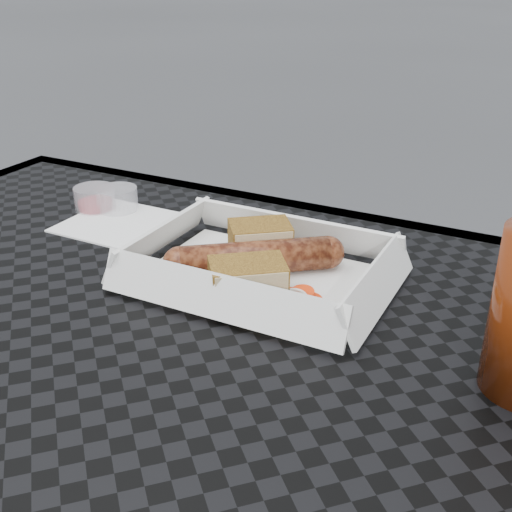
{
  "coord_description": "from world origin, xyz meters",
  "views": [
    {
      "loc": [
        0.35,
        -0.32,
        1.04
      ],
      "look_at": [
        0.1,
        0.17,
        0.78
      ],
      "focal_mm": 45.0,
      "sensor_mm": 36.0,
      "label": 1
    }
  ],
  "objects": [
    {
      "name": "patio_table",
      "position": [
        0.0,
        0.0,
        0.67
      ],
      "size": [
        0.8,
        0.8,
        0.74
      ],
      "color": "black",
      "rests_on": "ground"
    },
    {
      "name": "bratwurst",
      "position": [
        0.09,
        0.18,
        0.77
      ],
      "size": [
        0.15,
        0.12,
        0.03
      ],
      "rotation": [
        0.0,
        0.0,
        0.65
      ],
      "color": "brown",
      "rests_on": "food_tray"
    },
    {
      "name": "bread_near",
      "position": [
        0.08,
        0.22,
        0.77
      ],
      "size": [
        0.08,
        0.07,
        0.04
      ],
      "primitive_type": "cube",
      "rotation": [
        0.0,
        0.0,
        0.65
      ],
      "color": "olive",
      "rests_on": "food_tray"
    },
    {
      "name": "food_tray",
      "position": [
        0.1,
        0.18,
        0.75
      ],
      "size": [
        0.22,
        0.15,
        0.0
      ],
      "primitive_type": "cube",
      "color": "white",
      "rests_on": "patio_table"
    },
    {
      "name": "condiment_cup_sauce",
      "position": [
        -0.17,
        0.25,
        0.76
      ],
      "size": [
        0.05,
        0.05,
        0.03
      ],
      "primitive_type": "cylinder",
      "color": "maroon",
      "rests_on": "patio_table"
    },
    {
      "name": "bread_far",
      "position": [
        0.11,
        0.14,
        0.77
      ],
      "size": [
        0.08,
        0.08,
        0.04
      ],
      "primitive_type": "cube",
      "rotation": [
        0.0,
        0.0,
        0.65
      ],
      "color": "olive",
      "rests_on": "food_tray"
    },
    {
      "name": "napkin",
      "position": [
        -0.11,
        0.23,
        0.75
      ],
      "size": [
        0.12,
        0.12,
        0.0
      ],
      "primitive_type": "cube",
      "rotation": [
        0.0,
        0.0,
        -0.01
      ],
      "color": "white",
      "rests_on": "patio_table"
    },
    {
      "name": "veg_garnish",
      "position": [
        0.16,
        0.15,
        0.75
      ],
      "size": [
        0.03,
        0.03,
        0.0
      ],
      "color": "#F4360A",
      "rests_on": "food_tray"
    },
    {
      "name": "condiment_cup_empty",
      "position": [
        -0.14,
        0.26,
        0.76
      ],
      "size": [
        0.05,
        0.05,
        0.03
      ],
      "primitive_type": "cylinder",
      "color": "silver",
      "rests_on": "patio_table"
    }
  ]
}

